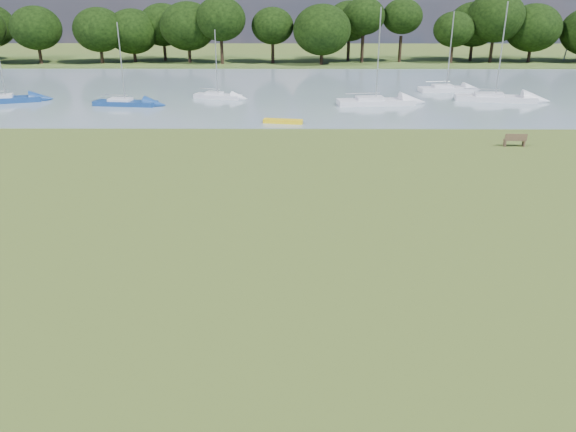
{
  "coord_description": "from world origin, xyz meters",
  "views": [
    {
      "loc": [
        0.83,
        -23.02,
        10.09
      ],
      "look_at": [
        0.68,
        -2.0,
        1.83
      ],
      "focal_mm": 35.0,
      "sensor_mm": 36.0,
      "label": 1
    }
  ],
  "objects_px": {
    "riverbank_bench": "(515,140)",
    "sailboat_7": "(125,101)",
    "sailboat_5": "(217,95)",
    "kayak": "(283,121)",
    "sailboat_1": "(494,96)",
    "sailboat_2": "(446,87)",
    "sailboat_3": "(5,98)",
    "sailboat_6": "(375,100)"
  },
  "relations": [
    {
      "from": "kayak",
      "to": "sailboat_1",
      "type": "distance_m",
      "value": 24.14
    },
    {
      "from": "sailboat_2",
      "to": "sailboat_3",
      "type": "xyz_separation_m",
      "value": [
        -46.23,
        -7.23,
        -0.0
      ]
    },
    {
      "from": "riverbank_bench",
      "to": "sailboat_7",
      "type": "relative_size",
      "value": 0.2
    },
    {
      "from": "riverbank_bench",
      "to": "kayak",
      "type": "xyz_separation_m",
      "value": [
        -16.74,
        7.59,
        -0.26
      ]
    },
    {
      "from": "sailboat_5",
      "to": "sailboat_3",
      "type": "bearing_deg",
      "value": -155.58
    },
    {
      "from": "sailboat_6",
      "to": "sailboat_2",
      "type": "bearing_deg",
      "value": 36.08
    },
    {
      "from": "riverbank_bench",
      "to": "sailboat_2",
      "type": "height_order",
      "value": "sailboat_2"
    },
    {
      "from": "riverbank_bench",
      "to": "sailboat_1",
      "type": "bearing_deg",
      "value": 77.99
    },
    {
      "from": "kayak",
      "to": "sailboat_1",
      "type": "xyz_separation_m",
      "value": [
        21.49,
        10.99,
        0.31
      ]
    },
    {
      "from": "sailboat_7",
      "to": "sailboat_6",
      "type": "bearing_deg",
      "value": 8.98
    },
    {
      "from": "kayak",
      "to": "sailboat_7",
      "type": "relative_size",
      "value": 0.43
    },
    {
      "from": "riverbank_bench",
      "to": "kayak",
      "type": "relative_size",
      "value": 0.47
    },
    {
      "from": "sailboat_3",
      "to": "sailboat_6",
      "type": "height_order",
      "value": "sailboat_6"
    },
    {
      "from": "riverbank_bench",
      "to": "sailboat_2",
      "type": "relative_size",
      "value": 0.18
    },
    {
      "from": "sailboat_6",
      "to": "sailboat_1",
      "type": "bearing_deg",
      "value": 4.01
    },
    {
      "from": "sailboat_1",
      "to": "sailboat_6",
      "type": "bearing_deg",
      "value": -158.66
    },
    {
      "from": "sailboat_6",
      "to": "sailboat_7",
      "type": "relative_size",
      "value": 1.17
    },
    {
      "from": "sailboat_7",
      "to": "riverbank_bench",
      "type": "bearing_deg",
      "value": -18.43
    },
    {
      "from": "kayak",
      "to": "sailboat_7",
      "type": "xyz_separation_m",
      "value": [
        -15.66,
        8.13,
        0.25
      ]
    },
    {
      "from": "sailboat_1",
      "to": "sailboat_6",
      "type": "relative_size",
      "value": 1.05
    },
    {
      "from": "riverbank_bench",
      "to": "sailboat_6",
      "type": "height_order",
      "value": "sailboat_6"
    },
    {
      "from": "riverbank_bench",
      "to": "sailboat_1",
      "type": "distance_m",
      "value": 19.17
    },
    {
      "from": "kayak",
      "to": "sailboat_2",
      "type": "distance_m",
      "value": 24.77
    },
    {
      "from": "kayak",
      "to": "sailboat_1",
      "type": "relative_size",
      "value": 0.35
    },
    {
      "from": "riverbank_bench",
      "to": "sailboat_6",
      "type": "xyz_separation_m",
      "value": [
        -7.77,
        16.38,
        0.03
      ]
    },
    {
      "from": "sailboat_1",
      "to": "sailboat_7",
      "type": "distance_m",
      "value": 37.26
    },
    {
      "from": "kayak",
      "to": "sailboat_6",
      "type": "height_order",
      "value": "sailboat_6"
    },
    {
      "from": "sailboat_7",
      "to": "kayak",
      "type": "bearing_deg",
      "value": -19.98
    },
    {
      "from": "sailboat_1",
      "to": "sailboat_2",
      "type": "bearing_deg",
      "value": 131.3
    },
    {
      "from": "riverbank_bench",
      "to": "sailboat_5",
      "type": "relative_size",
      "value": 0.23
    },
    {
      "from": "kayak",
      "to": "sailboat_6",
      "type": "distance_m",
      "value": 12.56
    },
    {
      "from": "kayak",
      "to": "sailboat_3",
      "type": "xyz_separation_m",
      "value": [
        -28.18,
        9.74,
        0.31
      ]
    },
    {
      "from": "sailboat_1",
      "to": "sailboat_2",
      "type": "xyz_separation_m",
      "value": [
        -3.44,
        5.98,
        0.0
      ]
    },
    {
      "from": "sailboat_2",
      "to": "sailboat_6",
      "type": "distance_m",
      "value": 12.22
    },
    {
      "from": "kayak",
      "to": "sailboat_7",
      "type": "height_order",
      "value": "sailboat_7"
    },
    {
      "from": "sailboat_2",
      "to": "sailboat_5",
      "type": "height_order",
      "value": "sailboat_2"
    },
    {
      "from": "sailboat_1",
      "to": "sailboat_3",
      "type": "distance_m",
      "value": 49.68
    },
    {
      "from": "riverbank_bench",
      "to": "kayak",
      "type": "bearing_deg",
      "value": 157.95
    },
    {
      "from": "sailboat_1",
      "to": "kayak",
      "type": "bearing_deg",
      "value": -141.52
    },
    {
      "from": "riverbank_bench",
      "to": "kayak",
      "type": "height_order",
      "value": "riverbank_bench"
    },
    {
      "from": "sailboat_2",
      "to": "sailboat_6",
      "type": "relative_size",
      "value": 0.94
    },
    {
      "from": "sailboat_3",
      "to": "sailboat_2",
      "type": "bearing_deg",
      "value": -10.3
    }
  ]
}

